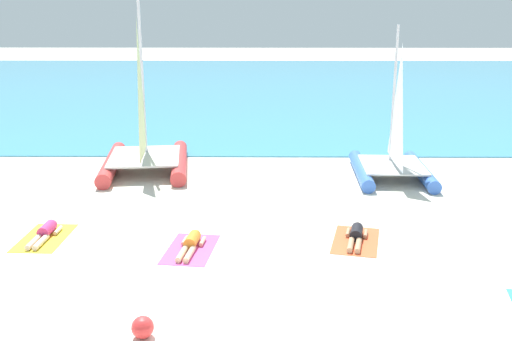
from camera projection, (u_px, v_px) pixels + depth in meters
name	position (u px, v px, depth m)	size (l,w,h in m)	color
ground_plane	(257.00, 164.00, 21.55)	(120.00, 120.00, 0.00)	silver
ocean_water	(259.00, 87.00, 41.73)	(120.00, 40.00, 0.05)	teal
sailboat_red	(145.00, 147.00, 20.45)	(3.42, 4.86, 5.94)	#CC3838
sailboat_blue	(393.00, 156.00, 19.67)	(2.63, 3.98, 5.06)	blue
towel_leftmost	(45.00, 238.00, 14.74)	(1.10, 1.90, 0.01)	yellow
sunbather_leftmost	(45.00, 232.00, 14.77)	(0.55, 1.56, 0.30)	#D83372
towel_center_left	(191.00, 249.00, 14.06)	(1.10, 1.90, 0.01)	#D84C99
sunbather_center_left	(191.00, 243.00, 14.09)	(0.60, 1.57, 0.30)	orange
towel_center_right	(356.00, 241.00, 14.56)	(1.10, 1.90, 0.01)	#EA5933
sunbather_center_right	(356.00, 235.00, 14.59)	(0.74, 1.56, 0.30)	black
beach_ball	(143.00, 327.00, 10.29)	(0.40, 0.40, 0.40)	red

